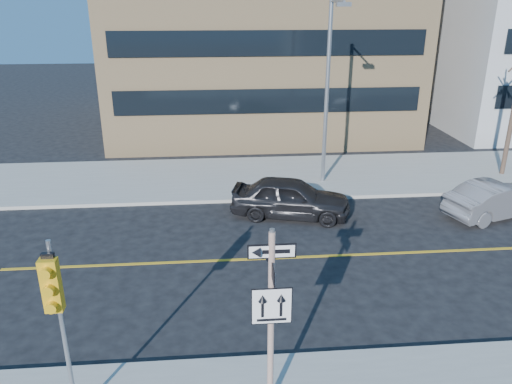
{
  "coord_description": "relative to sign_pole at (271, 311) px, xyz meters",
  "views": [
    {
      "loc": [
        -1.0,
        -10.71,
        8.14
      ],
      "look_at": [
        0.26,
        4.0,
        2.41
      ],
      "focal_mm": 35.0,
      "sensor_mm": 36.0,
      "label": 1
    }
  ],
  "objects": [
    {
      "name": "ground",
      "position": [
        0.0,
        2.51,
        -2.44
      ],
      "size": [
        120.0,
        120.0,
        0.0
      ],
      "primitive_type": "plane",
      "color": "black",
      "rests_on": "ground"
    },
    {
      "name": "parked_car_b",
      "position": [
        10.1,
        9.24,
        -1.72
      ],
      "size": [
        2.81,
        4.62,
        1.44
      ],
      "primitive_type": "imported",
      "rotation": [
        0.0,
        0.0,
        1.89
      ],
      "color": "slate",
      "rests_on": "ground"
    },
    {
      "name": "streetlight_a",
      "position": [
        4.0,
        13.27,
        2.32
      ],
      "size": [
        0.55,
        2.25,
        8.0
      ],
      "color": "gray",
      "rests_on": "far_sidewalk"
    },
    {
      "name": "traffic_signal",
      "position": [
        -4.0,
        -0.15,
        0.59
      ],
      "size": [
        0.32,
        0.45,
        4.0
      ],
      "color": "gray",
      "rests_on": "near_sidewalk"
    },
    {
      "name": "sign_pole",
      "position": [
        0.0,
        0.0,
        0.0
      ],
      "size": [
        0.92,
        0.92,
        4.06
      ],
      "color": "beige",
      "rests_on": "near_sidewalk"
    },
    {
      "name": "parked_car_a",
      "position": [
        1.93,
        9.95,
        -1.64
      ],
      "size": [
        3.0,
        5.0,
        1.59
      ],
      "primitive_type": "imported",
      "rotation": [
        0.0,
        0.0,
        1.32
      ],
      "color": "black",
      "rests_on": "ground"
    }
  ]
}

